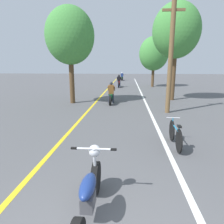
{
  "coord_description": "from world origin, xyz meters",
  "views": [
    {
      "loc": [
        0.52,
        -1.7,
        2.48
      ],
      "look_at": [
        -0.03,
        5.05,
        0.9
      ],
      "focal_mm": 32.0,
      "sensor_mm": 36.0,
      "label": 1
    }
  ],
  "objects": [
    {
      "name": "roadside_tree_right_far",
      "position": [
        3.42,
        22.59,
        3.81
      ],
      "size": [
        3.36,
        3.03,
        5.76
      ],
      "color": "#513A23",
      "rests_on": "ground"
    },
    {
      "name": "bicycle_parked",
      "position": [
        2.01,
        4.34,
        0.38
      ],
      "size": [
        0.44,
        1.67,
        0.82
      ],
      "color": "black",
      "rests_on": "ground"
    },
    {
      "name": "motorcycle_rider_far",
      "position": [
        -0.54,
        32.75,
        0.52
      ],
      "size": [
        0.5,
        2.0,
        1.39
      ],
      "color": "black",
      "rests_on": "ground"
    },
    {
      "name": "roadside_tree_left",
      "position": [
        -3.21,
        11.39,
        4.29
      ],
      "size": [
        3.12,
        2.8,
        6.11
      ],
      "color": "#513A23",
      "rests_on": "ground"
    },
    {
      "name": "motorcycle_foreground",
      "position": [
        -0.09,
        1.11,
        0.45
      ],
      "size": [
        0.84,
        2.18,
        1.04
      ],
      "color": "black",
      "rests_on": "ground"
    },
    {
      "name": "lane_stripe_edge",
      "position": [
        1.74,
        13.05,
        0.0
      ],
      "size": [
        0.14,
        48.0,
        0.01
      ],
      "primitive_type": "cube",
      "color": "white",
      "rests_on": "ground"
    },
    {
      "name": "roadside_tree_right_near",
      "position": [
        3.75,
        13.2,
        4.79
      ],
      "size": [
        3.27,
        2.94,
        6.7
      ],
      "color": "#513A23",
      "rests_on": "ground"
    },
    {
      "name": "utility_pole",
      "position": [
        2.66,
        9.02,
        2.94
      ],
      "size": [
        1.1,
        0.24,
        5.71
      ],
      "color": "brown",
      "rests_on": "ground"
    },
    {
      "name": "motorcycle_rider_mid",
      "position": [
        -0.56,
        21.79,
        0.54
      ],
      "size": [
        0.5,
        2.06,
        1.45
      ],
      "color": "black",
      "rests_on": "ground"
    },
    {
      "name": "lane_stripe_center",
      "position": [
        -1.7,
        13.05,
        0.0
      ],
      "size": [
        0.14,
        48.0,
        0.01
      ],
      "primitive_type": "cube",
      "color": "yellow",
      "rests_on": "ground"
    },
    {
      "name": "motorcycle_rider_lead",
      "position": [
        -0.6,
        11.49,
        0.54
      ],
      "size": [
        0.5,
        2.08,
        1.45
      ],
      "color": "black",
      "rests_on": "ground"
    }
  ]
}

